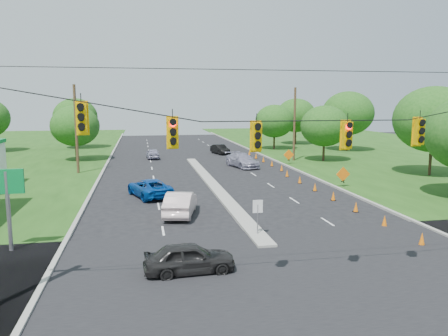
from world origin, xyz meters
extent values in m
plane|color=black|center=(0.00, 0.00, 0.00)|extent=(160.00, 160.00, 0.00)
cube|color=black|center=(0.00, 0.00, 0.00)|extent=(160.00, 14.00, 0.02)
cube|color=gray|center=(-10.10, 30.00, 0.00)|extent=(0.25, 110.00, 0.16)
cube|color=gray|center=(10.10, 30.00, 0.00)|extent=(0.25, 110.00, 0.16)
cube|color=gray|center=(0.00, 21.00, 0.00)|extent=(1.00, 34.00, 0.18)
cylinder|color=gray|center=(0.00, 6.00, 0.90)|extent=(0.06, 0.06, 1.80)
cube|color=white|center=(0.00, 6.00, 1.70)|extent=(0.55, 0.04, 0.70)
cylinder|color=black|center=(0.00, -1.00, 7.00)|extent=(24.00, 0.04, 0.04)
cube|color=#FFBA00|center=(-8.00, -1.00, 6.75)|extent=(0.34, 0.24, 1.00)
cube|color=#FFBA00|center=(-5.00, -1.00, 6.22)|extent=(0.34, 0.24, 1.00)
cube|color=#FFBA00|center=(-2.00, -1.00, 6.05)|extent=(0.34, 0.24, 1.00)
cube|color=#FFBA00|center=(1.50, -1.00, 6.05)|extent=(0.34, 0.24, 1.00)
cube|color=#FFBA00|center=(4.50, -1.00, 6.14)|extent=(0.34, 0.24, 1.00)
cylinder|color=#422D1C|center=(-12.50, 30.00, 4.50)|extent=(0.28, 0.28, 9.00)
cylinder|color=#422D1C|center=(12.50, 35.00, 4.50)|extent=(0.28, 0.28, 9.00)
cylinder|color=gray|center=(-12.50, 6.00, 2.00)|extent=(0.20, 0.20, 4.00)
cube|color=#057B34|center=(-12.50, 6.00, 3.50)|extent=(1.60, 0.15, 1.20)
cone|color=orange|center=(7.87, 3.00, 0.35)|extent=(0.32, 0.32, 0.70)
cone|color=orange|center=(7.87, 6.50, 0.35)|extent=(0.32, 0.32, 0.70)
cone|color=orange|center=(7.87, 10.00, 0.35)|extent=(0.32, 0.32, 0.70)
cone|color=orange|center=(7.87, 13.50, 0.35)|extent=(0.32, 0.32, 0.70)
cone|color=orange|center=(7.87, 17.00, 0.35)|extent=(0.32, 0.32, 0.70)
cone|color=orange|center=(7.87, 20.50, 0.35)|extent=(0.32, 0.32, 0.70)
cone|color=orange|center=(7.87, 24.00, 0.35)|extent=(0.32, 0.32, 0.70)
cone|color=orange|center=(8.47, 27.50, 0.35)|extent=(0.32, 0.32, 0.70)
cone|color=orange|center=(8.47, 31.00, 0.35)|extent=(0.32, 0.32, 0.70)
cone|color=orange|center=(8.47, 34.50, 0.35)|extent=(0.32, 0.32, 0.70)
cone|color=orange|center=(8.47, 38.00, 0.35)|extent=(0.32, 0.32, 0.70)
cone|color=orange|center=(8.47, 41.50, 0.35)|extent=(0.32, 0.32, 0.70)
cube|color=black|center=(10.80, 18.00, 0.55)|extent=(0.06, 0.58, 0.26)
cube|color=black|center=(10.80, 18.00, 0.55)|extent=(0.06, 0.58, 0.26)
cube|color=orange|center=(10.80, 18.00, 1.15)|extent=(1.27, 0.05, 1.27)
cube|color=black|center=(10.80, 32.00, 0.55)|extent=(0.06, 0.58, 0.26)
cube|color=black|center=(10.80, 32.00, 0.55)|extent=(0.06, 0.58, 0.26)
cube|color=orange|center=(10.80, 32.00, 1.15)|extent=(1.27, 0.05, 1.27)
cylinder|color=black|center=(-14.00, 40.00, 1.26)|extent=(0.28, 0.28, 2.52)
ellipsoid|color=#194C14|center=(-14.00, 40.00, 4.34)|extent=(5.88, 5.88, 5.04)
cylinder|color=black|center=(-16.00, 55.00, 1.44)|extent=(0.28, 0.28, 2.88)
ellipsoid|color=#194C14|center=(-16.00, 55.00, 4.96)|extent=(6.72, 6.72, 5.76)
cylinder|color=black|center=(22.00, 22.00, 1.62)|extent=(0.28, 0.28, 3.24)
ellipsoid|color=#194C14|center=(22.00, 22.00, 5.58)|extent=(7.56, 7.56, 6.48)
cylinder|color=black|center=(16.00, 34.00, 1.26)|extent=(0.28, 0.28, 2.52)
ellipsoid|color=#194C14|center=(16.00, 34.00, 4.34)|extent=(5.88, 5.88, 5.04)
cylinder|color=black|center=(24.00, 44.00, 1.62)|extent=(0.28, 0.28, 3.24)
ellipsoid|color=#194C14|center=(24.00, 44.00, 5.58)|extent=(7.56, 7.56, 6.48)
cylinder|color=black|center=(20.00, 55.00, 1.44)|extent=(0.28, 0.28, 2.88)
ellipsoid|color=#194C14|center=(20.00, 55.00, 4.96)|extent=(6.72, 6.72, 5.76)
cylinder|color=black|center=(14.00, 48.00, 1.26)|extent=(0.28, 0.28, 2.52)
ellipsoid|color=#194C14|center=(14.00, 48.00, 4.34)|extent=(5.88, 5.88, 5.04)
imported|color=black|center=(-4.19, 1.67, 0.67)|extent=(3.99, 1.78, 1.33)
imported|color=#F6D6D5|center=(-3.69, 11.41, 0.79)|extent=(2.68, 5.02, 1.57)
imported|color=#08409C|center=(-5.55, 17.42, 0.70)|extent=(3.83, 5.52, 1.40)
imported|color=#8D89A1|center=(5.00, 31.04, 0.78)|extent=(3.42, 5.72, 1.55)
imported|color=#918EAA|center=(-4.64, 40.40, 0.65)|extent=(1.72, 3.89, 1.30)
imported|color=black|center=(4.77, 43.73, 0.66)|extent=(2.32, 4.24, 1.33)
camera|label=1|loc=(-6.09, -16.18, 7.30)|focal=35.00mm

